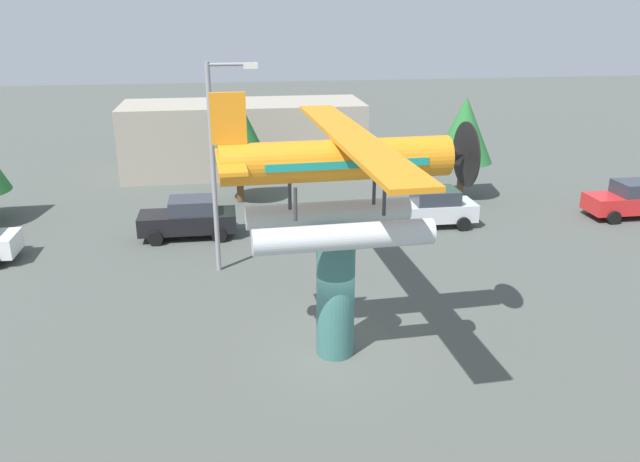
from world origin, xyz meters
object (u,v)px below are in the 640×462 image
(car_mid_black, at_px, (189,218))
(tree_east, at_px, (238,128))
(storefront_building, at_px, (244,137))
(tree_center_back, at_px, (465,130))
(display_pedestal, at_px, (335,296))
(car_far_silver, at_px, (431,208))
(floatplane_monument, at_px, (341,178))
(streetlight_primary, at_px, (218,155))
(car_distant_red, at_px, (632,199))

(car_mid_black, bearing_deg, tree_east, -115.65)
(storefront_building, height_order, tree_east, tree_east)
(storefront_building, height_order, tree_center_back, tree_center_back)
(display_pedestal, relative_size, car_far_silver, 0.87)
(display_pedestal, distance_m, tree_east, 15.91)
(floatplane_monument, xyz_separation_m, tree_east, (-2.44, 15.60, -1.47))
(display_pedestal, relative_size, tree_center_back, 0.69)
(car_mid_black, relative_size, storefront_building, 0.29)
(car_far_silver, bearing_deg, floatplane_monument, 59.58)
(storefront_building, bearing_deg, car_mid_black, -104.18)
(streetlight_primary, xyz_separation_m, storefront_building, (1.39, 15.28, -2.45))
(car_mid_black, xyz_separation_m, tree_center_back, (13.95, 3.95, 2.76))
(storefront_building, distance_m, tree_east, 6.64)
(floatplane_monument, bearing_deg, car_mid_black, 111.85)
(car_far_silver, bearing_deg, tree_east, -30.63)
(car_far_silver, bearing_deg, display_pedestal, 59.07)
(storefront_building, bearing_deg, tree_east, -94.35)
(streetlight_primary, relative_size, tree_east, 1.41)
(car_mid_black, distance_m, tree_east, 6.26)
(storefront_building, xyz_separation_m, tree_east, (-0.49, -6.39, 1.75))
(car_far_silver, relative_size, tree_east, 0.76)
(display_pedestal, height_order, car_mid_black, display_pedestal)
(tree_center_back, bearing_deg, car_distant_red, -31.22)
(display_pedestal, relative_size, car_distant_red, 0.87)
(car_distant_red, bearing_deg, tree_east, -15.81)
(floatplane_monument, xyz_separation_m, car_far_silver, (6.17, 10.51, -4.46))
(car_distant_red, bearing_deg, car_mid_black, -0.86)
(streetlight_primary, height_order, tree_center_back, streetlight_primary)
(car_mid_black, relative_size, car_distant_red, 1.00)
(tree_east, bearing_deg, floatplane_monument, -81.13)
(car_mid_black, distance_m, car_distant_red, 20.99)
(car_mid_black, bearing_deg, car_far_silver, 179.27)
(storefront_building, bearing_deg, car_distant_red, -32.76)
(car_far_silver, xyz_separation_m, car_distant_red, (10.00, -0.17, 0.00))
(car_far_silver, distance_m, car_distant_red, 10.00)
(car_mid_black, relative_size, streetlight_primary, 0.54)
(display_pedestal, distance_m, floatplane_monument, 3.51)
(display_pedestal, relative_size, streetlight_primary, 0.47)
(car_mid_black, xyz_separation_m, storefront_building, (2.87, 11.35, 1.23))
(display_pedestal, xyz_separation_m, car_distant_red, (16.30, 10.34, -0.95))
(display_pedestal, xyz_separation_m, car_far_silver, (6.30, 10.51, -0.95))
(floatplane_monument, distance_m, car_far_silver, 12.97)
(floatplane_monument, xyz_separation_m, tree_center_back, (9.13, 14.60, -1.69))
(streetlight_primary, height_order, storefront_building, streetlight_primary)
(car_mid_black, bearing_deg, tree_center_back, -164.18)
(floatplane_monument, xyz_separation_m, storefront_building, (-1.95, 21.99, -3.22))
(floatplane_monument, height_order, tree_east, floatplane_monument)
(car_far_silver, height_order, tree_center_back, tree_center_back)
(streetlight_primary, distance_m, tree_center_back, 14.79)
(floatplane_monument, height_order, car_far_silver, floatplane_monument)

